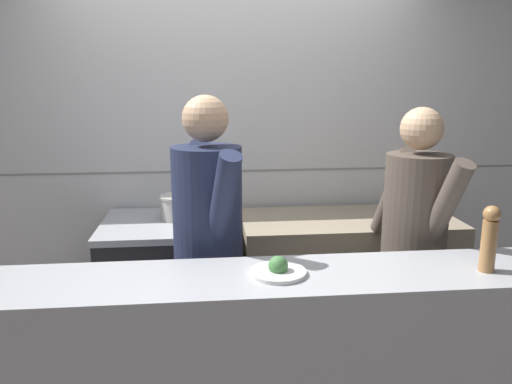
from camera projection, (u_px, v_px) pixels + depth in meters
name	position (u px, v px, depth m)	size (l,w,h in m)	color
wall_back_tiled	(233.00, 149.00, 3.47)	(8.00, 0.06, 2.60)	white
oven_range	(170.00, 288.00, 3.23)	(0.82, 0.71, 0.90)	#232326
prep_counter	(346.00, 282.00, 3.35)	(1.39, 0.65, 0.89)	gray
pass_counter	(322.00, 378.00, 2.20)	(2.79, 0.45, 0.98)	#B7BABF
stock_pot	(178.00, 206.00, 3.17)	(0.23, 0.23, 0.15)	beige
plated_dish_main	(278.00, 270.00, 2.07)	(0.24, 0.24, 0.08)	white
pepper_mill	(489.00, 237.00, 2.08)	(0.07, 0.07, 0.29)	#AD7A47
chef_head_cook	(208.00, 246.00, 2.53)	(0.44, 0.73, 1.70)	black
chef_sous	(413.00, 245.00, 2.65)	(0.41, 0.71, 1.64)	black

